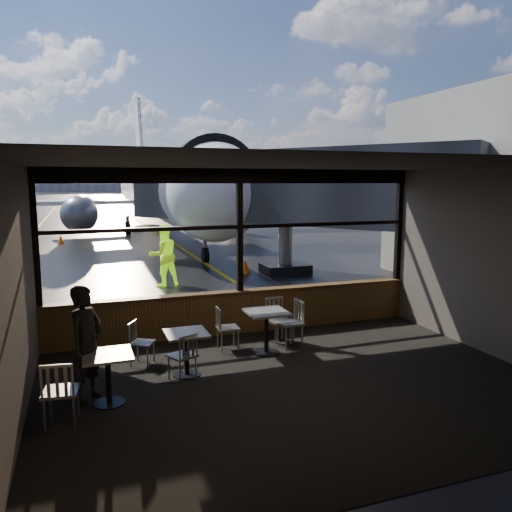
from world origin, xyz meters
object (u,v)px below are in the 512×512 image
cafe_table_mid (187,354)px  chair_near_e (290,323)px  chair_near_w (228,328)px  cafe_table_left (108,379)px  passenger (86,344)px  cafe_table_near (266,332)px  cone_wing (61,239)px  cone_nose (245,266)px  jet_bridge (292,201)px  chair_mid_w (142,344)px  airliner (163,149)px  chair_left_s (61,392)px  chair_mid_s (182,356)px  chair_near_n (279,321)px

cafe_table_mid → chair_near_e: bearing=20.5°
chair_near_w → chair_near_e: bearing=81.3°
cafe_table_left → passenger: 0.61m
passenger → cafe_table_near: bearing=-34.0°
passenger → cone_wing: passenger is taller
cone_nose → cone_wing: cone_nose is taller
jet_bridge → cone_wing: size_ratio=26.04×
cafe_table_mid → chair_mid_w: (-0.64, 0.76, 0.02)m
airliner → cafe_table_mid: (-3.42, -23.10, -4.86)m
airliner → chair_near_w: 22.70m
chair_left_s → cone_nose: chair_left_s is taller
chair_mid_s → cone_wing: chair_mid_s is taller
chair_near_e → cone_nose: size_ratio=1.84×
cone_wing → cafe_table_left: bearing=-86.5°
chair_left_s → chair_near_n: bearing=36.9°
cone_nose → cone_wing: size_ratio=1.11×
airliner → chair_near_n: airliner is taller
jet_bridge → chair_mid_w: jet_bridge is taller
chair_left_s → passenger: (0.35, 0.69, 0.41)m
cafe_table_near → chair_near_w: (-0.63, 0.46, 0.01)m
cafe_table_near → chair_near_e: (0.59, 0.25, 0.05)m
passenger → cone_nose: size_ratio=3.46×
chair_near_e → cone_nose: (1.66, 7.84, -0.21)m
cafe_table_mid → cone_nose: cafe_table_mid is taller
jet_bridge → passenger: size_ratio=6.78×
chair_near_n → chair_mid_w: 2.76m
cone_nose → cafe_table_mid: bearing=-114.2°
chair_near_w → chair_mid_w: 1.69m
chair_near_n → chair_mid_s: (-2.21, -1.23, -0.05)m
chair_near_n → chair_left_s: (-4.03, -2.22, 0.01)m
passenger → cafe_table_mid: bearing=-35.8°
chair_mid_w → chair_near_n: bearing=125.0°
chair_mid_w → cone_wing: size_ratio=1.74×
chair_near_n → cone_nose: bearing=-111.2°
chair_near_e → chair_left_s: bearing=110.7°
chair_mid_s → cone_nose: chair_mid_s is taller
chair_near_w → chair_mid_s: bearing=-42.3°
chair_mid_w → cone_wing: bearing=-146.0°
passenger → chair_near_e: bearing=-33.2°
chair_near_w → chair_left_s: chair_left_s is taller
chair_mid_s → jet_bridge: bearing=30.6°
chair_mid_w → cone_nose: chair_mid_w is taller
jet_bridge → cafe_table_mid: jet_bridge is taller
cafe_table_near → chair_left_s: 3.97m
airliner → jet_bridge: 15.89m
cafe_table_left → chair_mid_s: (1.19, 0.54, 0.02)m
chair_left_s → cone_nose: bearing=67.3°
chair_near_n → chair_mid_s: 2.53m
cafe_table_left → chair_mid_s: size_ratio=0.94×
cone_nose → airliner: bearing=91.9°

